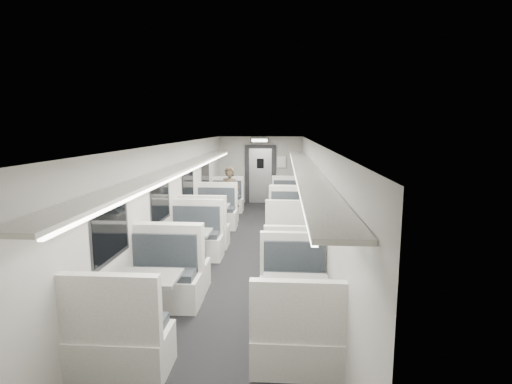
# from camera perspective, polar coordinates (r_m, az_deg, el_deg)

# --- Properties ---
(room) EXTENTS (3.24, 12.24, 2.64)m
(room) POSITION_cam_1_polar(r_m,az_deg,el_deg) (8.45, -1.70, -1.17)
(room) COLOR black
(room) RESTS_ON ground
(booth_left_a) EXTENTS (1.04, 2.12, 1.13)m
(booth_left_a) POSITION_cam_1_polar(r_m,az_deg,el_deg) (12.27, -4.67, -1.82)
(booth_left_a) COLOR white
(booth_left_a) RESTS_ON room
(booth_left_b) EXTENTS (1.14, 2.30, 1.23)m
(booth_left_b) POSITION_cam_1_polar(r_m,az_deg,el_deg) (10.12, -6.55, -4.05)
(booth_left_b) COLOR white
(booth_left_b) RESTS_ON room
(booth_left_c) EXTENTS (1.12, 2.28, 1.22)m
(booth_left_c) POSITION_cam_1_polar(r_m,az_deg,el_deg) (7.74, -9.95, -8.34)
(booth_left_c) COLOR white
(booth_left_c) RESTS_ON room
(booth_left_d) EXTENTS (1.14, 2.31, 1.24)m
(booth_left_d) POSITION_cam_1_polar(r_m,az_deg,el_deg) (5.68, -15.68, -15.16)
(booth_left_d) COLOR white
(booth_left_d) RESTS_ON room
(booth_right_a) EXTENTS (1.08, 2.20, 1.18)m
(booth_right_a) POSITION_cam_1_polar(r_m,az_deg,el_deg) (11.98, 4.73, -2.02)
(booth_right_a) COLOR white
(booth_right_a) RESTS_ON room
(booth_right_b) EXTENTS (1.10, 2.24, 1.20)m
(booth_right_b) POSITION_cam_1_polar(r_m,az_deg,el_deg) (9.67, 4.90, -4.72)
(booth_right_b) COLOR white
(booth_right_b) RESTS_ON room
(booth_right_c) EXTENTS (1.00, 2.02, 1.08)m
(booth_right_c) POSITION_cam_1_polar(r_m,az_deg,el_deg) (7.89, 5.11, -8.26)
(booth_right_c) COLOR white
(booth_right_c) RESTS_ON room
(booth_right_d) EXTENTS (1.05, 2.13, 1.14)m
(booth_right_d) POSITION_cam_1_polar(r_m,az_deg,el_deg) (5.52, 5.64, -16.01)
(booth_right_d) COLOR white
(booth_right_d) RESTS_ON room
(passenger) EXTENTS (0.69, 0.55, 1.65)m
(passenger) POSITION_cam_1_polar(r_m,az_deg,el_deg) (11.18, -3.78, -0.58)
(passenger) COLOR black
(passenger) RESTS_ON room
(window_a) EXTENTS (0.02, 1.18, 0.84)m
(window_a) POSITION_cam_1_polar(r_m,az_deg,el_deg) (11.98, -7.20, 2.57)
(window_a) COLOR black
(window_a) RESTS_ON room
(window_b) EXTENTS (0.02, 1.18, 0.84)m
(window_b) POSITION_cam_1_polar(r_m,az_deg,el_deg) (9.85, -9.66, 1.07)
(window_b) COLOR black
(window_b) RESTS_ON room
(window_c) EXTENTS (0.02, 1.18, 0.84)m
(window_c) POSITION_cam_1_polar(r_m,az_deg,el_deg) (7.76, -13.45, -1.25)
(window_c) COLOR black
(window_c) RESTS_ON room
(window_d) EXTENTS (0.02, 1.18, 0.84)m
(window_d) POSITION_cam_1_polar(r_m,az_deg,el_deg) (5.74, -19.99, -5.23)
(window_d) COLOR black
(window_d) RESTS_ON room
(luggage_rack_left) EXTENTS (0.46, 10.40, 0.09)m
(luggage_rack_left) POSITION_cam_1_polar(r_m,az_deg,el_deg) (8.28, -10.55, 3.46)
(luggage_rack_left) COLOR white
(luggage_rack_left) RESTS_ON room
(luggage_rack_right) EXTENTS (0.46, 10.40, 0.09)m
(luggage_rack_right) POSITION_cam_1_polar(r_m,az_deg,el_deg) (8.03, 6.96, 3.37)
(luggage_rack_right) COLOR white
(luggage_rack_right) RESTS_ON room
(vestibule_door) EXTENTS (1.10, 0.13, 2.10)m
(vestibule_door) POSITION_cam_1_polar(r_m,az_deg,el_deg) (14.33, 0.63, 2.49)
(vestibule_door) COLOR black
(vestibule_door) RESTS_ON room
(exit_sign) EXTENTS (0.62, 0.12, 0.16)m
(exit_sign) POSITION_cam_1_polar(r_m,az_deg,el_deg) (13.75, 0.52, 7.39)
(exit_sign) COLOR black
(exit_sign) RESTS_ON room
(wall_notice) EXTENTS (0.32, 0.02, 0.40)m
(wall_notice) POSITION_cam_1_polar(r_m,az_deg,el_deg) (14.25, 3.65, 4.29)
(wall_notice) COLOR silver
(wall_notice) RESTS_ON room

